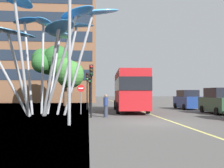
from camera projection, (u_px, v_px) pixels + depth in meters
name	position (u px, v px, depth m)	size (l,w,h in m)	color
ground	(141.00, 124.00, 16.17)	(120.00, 240.00, 0.10)	#54514F
red_bus	(130.00, 89.00, 25.86)	(3.20, 10.01, 3.88)	red
leaf_sculpture	(47.00, 30.00, 21.78)	(12.03, 10.51, 8.71)	#9EA0A5
traffic_light_kerb_near	(91.00, 79.00, 19.37)	(0.28, 0.42, 3.70)	black
traffic_light_kerb_far	(90.00, 84.00, 23.21)	(0.28, 0.42, 3.36)	black
traffic_light_island_mid	(87.00, 83.00, 28.43)	(0.28, 0.42, 3.81)	black
traffic_light_opposite	(89.00, 85.00, 36.00)	(0.28, 0.42, 3.80)	black
car_parked_mid	(219.00, 102.00, 23.10)	(1.90, 4.50, 2.16)	#2D5138
car_parked_far	(188.00, 100.00, 29.49)	(1.99, 4.43, 2.03)	navy
street_lamp	(75.00, 33.00, 15.08)	(1.45, 0.44, 7.90)	gray
tree_pavement_near	(68.00, 73.00, 36.85)	(4.21, 3.72, 6.43)	brown
tree_pavement_far	(50.00, 61.00, 40.77)	(5.67, 4.68, 8.67)	brown
pedestrian	(106.00, 106.00, 19.73)	(0.34, 0.34, 1.64)	#2D3342
no_entry_sign	(81.00, 94.00, 22.74)	(0.60, 0.12, 2.41)	gray
backdrop_building	(45.00, 32.00, 53.36)	(19.25, 11.17, 26.69)	brown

